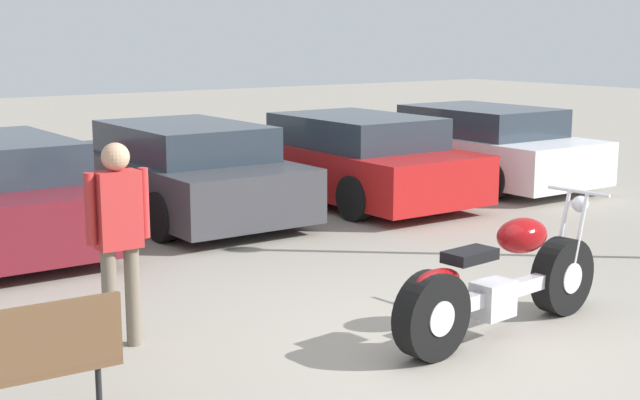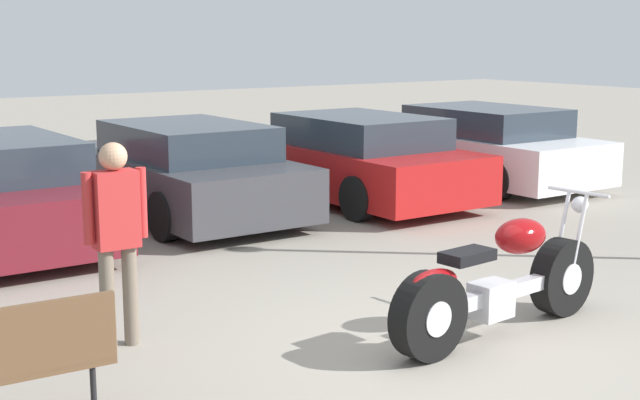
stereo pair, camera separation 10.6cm
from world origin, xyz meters
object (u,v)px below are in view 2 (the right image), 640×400
Objects in this scene: parked_car_dark_grey at (181,171)px; parked_car_white at (476,146)px; motorcycle at (499,284)px; parked_car_red at (351,159)px; person_standing at (116,228)px.

parked_car_white is (5.21, -0.34, 0.00)m from parked_car_dark_grey.
motorcycle is 0.53× the size of parked_car_red.
motorcycle is 6.23m from parked_car_red.
parked_car_dark_grey reaches higher than motorcycle.
parked_car_red is at bearing 37.84° from person_standing.
person_standing is at bearing -142.16° from parked_car_red.
motorcycle is 7.72m from parked_car_white.
parked_car_dark_grey is 1.00× the size of parked_car_red.
parked_car_red is (2.60, -0.37, 0.00)m from parked_car_dark_grey.
parked_car_dark_grey is 5.26m from person_standing.
person_standing is at bearing -152.29° from parked_car_white.
parked_car_white is at bearing 0.69° from parked_car_red.
parked_car_red is at bearing 64.85° from motorcycle.
parked_car_dark_grey is 1.00× the size of parked_car_white.
parked_car_white is at bearing 27.71° from person_standing.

